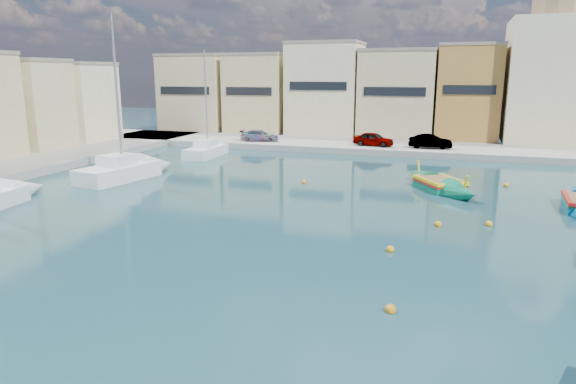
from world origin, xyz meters
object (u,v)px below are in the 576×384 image
at_px(yacht_midnorth, 137,169).
at_px(yacht_mid, 0,197).
at_px(luzzu_green, 439,185).
at_px(yacht_north, 213,150).
at_px(church_block, 561,63).

distance_m(yacht_midnorth, yacht_mid, 9.97).
height_order(luzzu_green, yacht_north, yacht_north).
relative_size(luzzu_green, yacht_midnorth, 0.66).
relative_size(church_block, luzzu_green, 2.38).
bearing_deg(luzzu_green, yacht_mid, -153.71).
height_order(church_block, yacht_mid, church_block).
relative_size(church_block, yacht_mid, 1.80).
bearing_deg(yacht_midnorth, luzzu_green, 5.91).
relative_size(yacht_north, yacht_mid, 0.95).
xyz_separation_m(yacht_midnorth, yacht_mid, (-2.66, -9.61, -0.07)).
height_order(church_block, luzzu_green, church_block).
bearing_deg(yacht_north, yacht_midnorth, -92.72).
xyz_separation_m(church_block, luzzu_green, (-10.12, -24.50, -8.13)).
xyz_separation_m(yacht_north, yacht_midnorth, (-0.54, -11.37, 0.08)).
bearing_deg(yacht_midnorth, yacht_north, 87.28).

